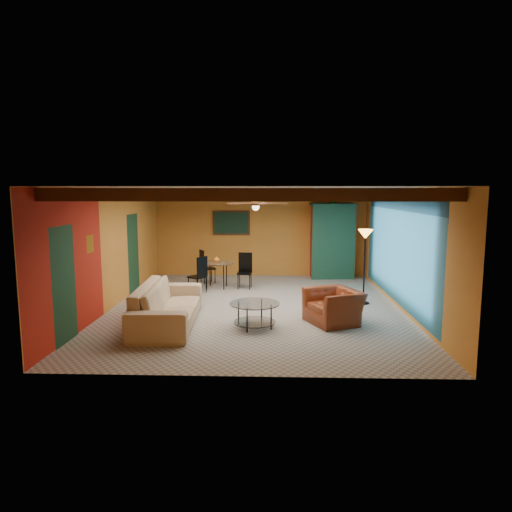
{
  "coord_description": "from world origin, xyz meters",
  "views": [
    {
      "loc": [
        0.37,
        -10.29,
        2.64
      ],
      "look_at": [
        0.0,
        0.2,
        1.15
      ],
      "focal_mm": 32.36,
      "sensor_mm": 36.0,
      "label": 1
    }
  ],
  "objects_px": {
    "coffee_table": "(255,315)",
    "armoire": "(332,242)",
    "floor_lamp": "(364,267)",
    "sofa": "(168,304)",
    "potted_plant": "(333,198)",
    "vase": "(216,249)",
    "dining_table": "(217,270)",
    "armchair": "(334,307)"
  },
  "relations": [
    {
      "from": "dining_table",
      "to": "vase",
      "type": "distance_m",
      "value": 0.58
    },
    {
      "from": "armoire",
      "to": "floor_lamp",
      "type": "height_order",
      "value": "armoire"
    },
    {
      "from": "coffee_table",
      "to": "potted_plant",
      "type": "bearing_deg",
      "value": 67.81
    },
    {
      "from": "potted_plant",
      "to": "vase",
      "type": "relative_size",
      "value": 2.45
    },
    {
      "from": "potted_plant",
      "to": "vase",
      "type": "distance_m",
      "value": 3.96
    },
    {
      "from": "sofa",
      "to": "armoire",
      "type": "bearing_deg",
      "value": -40.27
    },
    {
      "from": "sofa",
      "to": "potted_plant",
      "type": "bearing_deg",
      "value": -40.27
    },
    {
      "from": "floor_lamp",
      "to": "vase",
      "type": "relative_size",
      "value": 9.81
    },
    {
      "from": "sofa",
      "to": "vase",
      "type": "xyz_separation_m",
      "value": [
        0.56,
        3.48,
        0.66
      ]
    },
    {
      "from": "sofa",
      "to": "armoire",
      "type": "relative_size",
      "value": 1.26
    },
    {
      "from": "vase",
      "to": "coffee_table",
      "type": "bearing_deg",
      "value": -72.16
    },
    {
      "from": "sofa",
      "to": "armoire",
      "type": "height_order",
      "value": "armoire"
    },
    {
      "from": "coffee_table",
      "to": "floor_lamp",
      "type": "bearing_deg",
      "value": 38.98
    },
    {
      "from": "floor_lamp",
      "to": "vase",
      "type": "height_order",
      "value": "floor_lamp"
    },
    {
      "from": "coffee_table",
      "to": "floor_lamp",
      "type": "xyz_separation_m",
      "value": [
        2.49,
        2.02,
        0.63
      ]
    },
    {
      "from": "armoire",
      "to": "armchair",
      "type": "bearing_deg",
      "value": -101.19
    },
    {
      "from": "coffee_table",
      "to": "dining_table",
      "type": "height_order",
      "value": "dining_table"
    },
    {
      "from": "dining_table",
      "to": "coffee_table",
      "type": "bearing_deg",
      "value": -72.16
    },
    {
      "from": "floor_lamp",
      "to": "vase",
      "type": "distance_m",
      "value": 4.02
    },
    {
      "from": "coffee_table",
      "to": "potted_plant",
      "type": "xyz_separation_m",
      "value": [
        2.16,
        5.3,
        2.17
      ]
    },
    {
      "from": "coffee_table",
      "to": "potted_plant",
      "type": "distance_m",
      "value": 6.12
    },
    {
      "from": "coffee_table",
      "to": "vase",
      "type": "relative_size",
      "value": 5.42
    },
    {
      "from": "armoire",
      "to": "sofa",
      "type": "bearing_deg",
      "value": -131.59
    },
    {
      "from": "sofa",
      "to": "potted_plant",
      "type": "relative_size",
      "value": 6.28
    },
    {
      "from": "armchair",
      "to": "potted_plant",
      "type": "relative_size",
      "value": 2.37
    },
    {
      "from": "potted_plant",
      "to": "sofa",
      "type": "bearing_deg",
      "value": -127.23
    },
    {
      "from": "potted_plant",
      "to": "armchair",
      "type": "bearing_deg",
      "value": -96.83
    },
    {
      "from": "armoire",
      "to": "floor_lamp",
      "type": "relative_size",
      "value": 1.25
    },
    {
      "from": "dining_table",
      "to": "floor_lamp",
      "type": "relative_size",
      "value": 1.06
    },
    {
      "from": "sofa",
      "to": "armchair",
      "type": "relative_size",
      "value": 2.65
    },
    {
      "from": "armoire",
      "to": "vase",
      "type": "height_order",
      "value": "armoire"
    },
    {
      "from": "coffee_table",
      "to": "vase",
      "type": "height_order",
      "value": "vase"
    },
    {
      "from": "sofa",
      "to": "coffee_table",
      "type": "relative_size",
      "value": 2.84
    },
    {
      "from": "armoire",
      "to": "potted_plant",
      "type": "height_order",
      "value": "potted_plant"
    },
    {
      "from": "coffee_table",
      "to": "armoire",
      "type": "height_order",
      "value": "armoire"
    },
    {
      "from": "potted_plant",
      "to": "vase",
      "type": "xyz_separation_m",
      "value": [
        -3.34,
        -1.65,
        -1.35
      ]
    },
    {
      "from": "armchair",
      "to": "dining_table",
      "type": "bearing_deg",
      "value": -164.56
    },
    {
      "from": "armoire",
      "to": "vase",
      "type": "relative_size",
      "value": 12.22
    },
    {
      "from": "armoire",
      "to": "vase",
      "type": "bearing_deg",
      "value": -158.13
    },
    {
      "from": "armoire",
      "to": "potted_plant",
      "type": "bearing_deg",
      "value": 0.0
    },
    {
      "from": "coffee_table",
      "to": "dining_table",
      "type": "distance_m",
      "value": 3.85
    },
    {
      "from": "armchair",
      "to": "coffee_table",
      "type": "relative_size",
      "value": 1.07
    }
  ]
}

